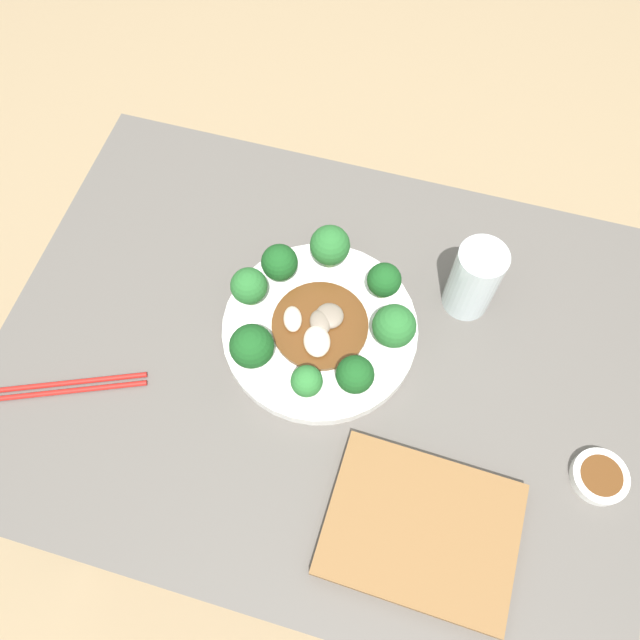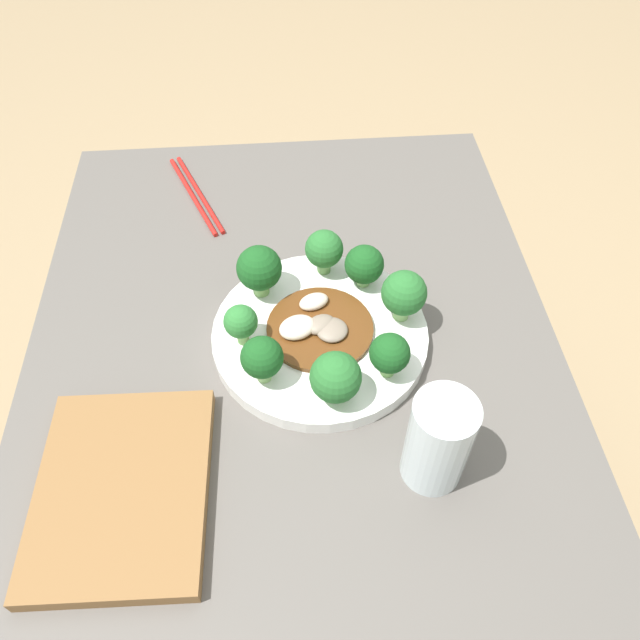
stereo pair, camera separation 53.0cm
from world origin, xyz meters
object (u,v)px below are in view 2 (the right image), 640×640
broccoli_northwest (262,358)px  broccoli_north (241,324)px  broccoli_east (324,250)px  broccoli_south (404,294)px  stirfry_center (317,326)px  plate (320,335)px  drinking_glass (438,441)px  broccoli_southeast (364,265)px  broccoli_northeast (259,269)px  cutting_board (123,490)px  chopsticks (196,195)px  broccoli_west (336,378)px  broccoli_southwest (390,354)px

broccoli_northwest → broccoli_north: 0.06m
broccoli_east → broccoli_south: bearing=-134.4°
broccoli_north → stirfry_center: size_ratio=0.44×
plate → broccoli_north: broccoli_north is taller
broccoli_south → broccoli_east: 0.13m
broccoli_northwest → drinking_glass: size_ratio=0.53×
broccoli_south → broccoli_north: size_ratio=1.23×
broccoli_south → broccoli_southeast: size_ratio=1.19×
broccoli_south → broccoli_northeast: 0.18m
stirfry_center → broccoli_northeast: bearing=44.5°
broccoli_southeast → cutting_board: broccoli_southeast is taller
chopsticks → broccoli_north: bearing=-166.4°
broccoli_northwest → chopsticks: (0.37, 0.10, -0.06)m
broccoli_west → broccoli_north: (0.09, 0.11, -0.00)m
plate → broccoli_northeast: broccoli_northeast is taller
broccoli_north → broccoli_west: bearing=-129.8°
plate → cutting_board: bearing=130.4°
broccoli_east → drinking_glass: bearing=-162.5°
broccoli_southwest → broccoli_southeast: (0.15, 0.01, -0.00)m
broccoli_southeast → broccoli_east: bearing=61.2°
broccoli_northeast → stirfry_center: bearing=-135.5°
plate → drinking_glass: drinking_glass is taller
broccoli_west → drinking_glass: (-0.09, -0.10, 0.00)m
broccoli_northwest → cutting_board: broccoli_northwest is taller
broccoli_south → cutting_board: size_ratio=0.31×
cutting_board → drinking_glass: bearing=-89.5°
broccoli_northwest → broccoli_southwest: broccoli_northwest is taller
broccoli_northeast → drinking_glass: 0.31m
broccoli_southeast → broccoli_north: bearing=119.0°
broccoli_southeast → stirfry_center: size_ratio=0.45×
broccoli_south → broccoli_southeast: 0.07m
broccoli_south → stirfry_center: broccoli_south is taller
broccoli_southwest → cutting_board: (-0.12, 0.30, -0.05)m
broccoli_east → chopsticks: size_ratio=0.33×
broccoli_southwest → chopsticks: broccoli_southwest is taller
cutting_board → broccoli_northwest: bearing=-50.8°
broccoli_southeast → drinking_glass: size_ratio=0.49×
broccoli_south → broccoli_southeast: broccoli_south is taller
broccoli_northeast → drinking_glass: size_ratio=0.60×
broccoli_southwest → cutting_board: broccoli_southwest is taller
drinking_glass → cutting_board: drinking_glass is taller
broccoli_northeast → broccoli_north: bearing=163.8°
broccoli_northwest → broccoli_east: same height
plate → broccoli_north: (-0.01, 0.10, 0.05)m
plate → chopsticks: bearing=29.6°
broccoli_southeast → chopsticks: broccoli_southeast is taller
broccoli_northeast → broccoli_southwest: 0.20m
broccoli_southeast → stirfry_center: bearing=138.3°
broccoli_northwest → broccoli_southeast: (0.14, -0.13, -0.00)m
plate → drinking_glass: bearing=-150.6°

